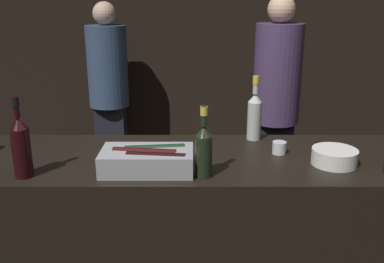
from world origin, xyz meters
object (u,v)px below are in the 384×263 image
object	(u,v)px
bowl_white	(333,156)
person_blond_tee	(275,101)
candle_votive	(278,148)
rose_wine_bottle	(253,114)
person_in_hoodie	(107,88)
ice_bin_with_bottles	(147,159)
champagne_bottle	(202,149)
red_wine_bottle_black_foil	(19,146)

from	to	relation	value
bowl_white	person_blond_tee	xyz separation A→B (m)	(0.00, 1.46, -0.08)
candle_votive	rose_wine_bottle	distance (m)	0.27
bowl_white	rose_wine_bottle	size ratio (longest dim) A/B	0.60
candle_votive	person_blond_tee	world-z (taller)	person_blond_tee
candle_votive	rose_wine_bottle	xyz separation A→B (m)	(-0.10, 0.23, 0.11)
bowl_white	candle_votive	world-z (taller)	bowl_white
person_in_hoodie	person_blond_tee	distance (m)	1.61
rose_wine_bottle	person_in_hoodie	distance (m)	2.09
candle_votive	ice_bin_with_bottles	bearing A→B (deg)	-160.89
rose_wine_bottle	person_blond_tee	distance (m)	1.15
ice_bin_with_bottles	person_blond_tee	distance (m)	1.77
champagne_bottle	bowl_white	bearing A→B (deg)	12.69
ice_bin_with_bottles	champagne_bottle	xyz separation A→B (m)	(0.25, -0.06, 0.07)
candle_votive	champagne_bottle	xyz separation A→B (m)	(-0.39, -0.28, 0.10)
ice_bin_with_bottles	champagne_bottle	distance (m)	0.27
champagne_bottle	person_in_hoodie	size ratio (longest dim) A/B	0.18
candle_votive	person_in_hoodie	size ratio (longest dim) A/B	0.04
candle_votive	red_wine_bottle_black_foil	distance (m)	1.22
champagne_bottle	candle_votive	bearing A→B (deg)	36.20
candle_votive	person_blond_tee	xyz separation A→B (m)	(0.23, 1.31, -0.07)
red_wine_bottle_black_foil	person_in_hoodie	xyz separation A→B (m)	(-0.05, 2.26, -0.22)
candle_votive	red_wine_bottle_black_foil	xyz separation A→B (m)	(-1.18, -0.29, 0.11)
candle_votive	champagne_bottle	bearing A→B (deg)	-143.80
ice_bin_with_bottles	champagne_bottle	world-z (taller)	champagne_bottle
rose_wine_bottle	person_in_hoodie	world-z (taller)	person_in_hoodie
ice_bin_with_bottles	candle_votive	world-z (taller)	ice_bin_with_bottles
candle_votive	bowl_white	bearing A→B (deg)	-32.12
person_blond_tee	bowl_white	bearing A→B (deg)	127.64
ice_bin_with_bottles	red_wine_bottle_black_foil	size ratio (longest dim) A/B	1.15
red_wine_bottle_black_foil	champagne_bottle	size ratio (longest dim) A/B	1.14
candle_votive	red_wine_bottle_black_foil	world-z (taller)	red_wine_bottle_black_foil
rose_wine_bottle	bowl_white	bearing A→B (deg)	-48.72
rose_wine_bottle	person_in_hoodie	bearing A→B (deg)	122.99
ice_bin_with_bottles	red_wine_bottle_black_foil	world-z (taller)	red_wine_bottle_black_foil
ice_bin_with_bottles	person_in_hoodie	xyz separation A→B (m)	(-0.59, 2.20, -0.13)
red_wine_bottle_black_foil	rose_wine_bottle	world-z (taller)	red_wine_bottle_black_foil
red_wine_bottle_black_foil	champagne_bottle	bearing A→B (deg)	0.19
red_wine_bottle_black_foil	person_blond_tee	bearing A→B (deg)	48.64
candle_votive	person_in_hoodie	bearing A→B (deg)	121.94
champagne_bottle	rose_wine_bottle	size ratio (longest dim) A/B	0.90
ice_bin_with_bottles	person_blond_tee	bearing A→B (deg)	60.46
red_wine_bottle_black_foil	person_blond_tee	distance (m)	2.14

